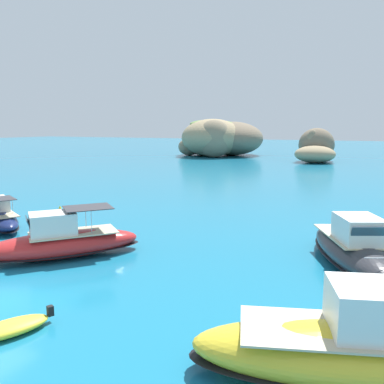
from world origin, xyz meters
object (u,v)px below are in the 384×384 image
object	(u,v)px
islet_small	(316,149)
motorboat_red	(61,242)
dinghy_tender	(10,328)
channel_buoy	(61,222)
islet_large	(220,138)
motorboat_charcoal	(354,249)
motorboat_yellow	(361,349)

from	to	relation	value
islet_small	motorboat_red	world-z (taller)	islet_small
dinghy_tender	channel_buoy	bearing A→B (deg)	127.81
islet_small	motorboat_red	xyz separation A→B (m)	(-1.90, -66.19, -1.72)
islet_large	islet_small	xyz separation A→B (m)	(23.20, -7.08, -1.50)
islet_large	dinghy_tender	distance (m)	84.19
motorboat_red	dinghy_tender	xyz separation A→B (m)	(4.28, -6.84, -0.60)
motorboat_charcoal	motorboat_red	world-z (taller)	motorboat_charcoal
motorboat_charcoal	dinghy_tender	bearing A→B (deg)	-128.38
motorboat_red	channel_buoy	xyz separation A→B (m)	(-4.89, 4.98, -0.49)
motorboat_yellow	channel_buoy	size ratio (longest dim) A/B	6.52
motorboat_red	islet_large	bearing A→B (deg)	106.21
motorboat_yellow	motorboat_red	bearing A→B (deg)	163.64
islet_small	dinghy_tender	distance (m)	73.11
islet_small	dinghy_tender	size ratio (longest dim) A/B	4.52
channel_buoy	motorboat_yellow	bearing A→B (deg)	-25.30
motorboat_yellow	dinghy_tender	size ratio (longest dim) A/B	3.41
islet_large	motorboat_yellow	distance (m)	85.71
islet_large	motorboat_charcoal	xyz separation A→B (m)	(35.21, -67.96, -3.17)
motorboat_yellow	channel_buoy	world-z (taller)	motorboat_yellow
dinghy_tender	motorboat_yellow	bearing A→B (deg)	13.14
motorboat_charcoal	motorboat_yellow	distance (m)	9.73
islet_large	motorboat_red	bearing A→B (deg)	-73.79
motorboat_charcoal	dinghy_tender	world-z (taller)	motorboat_charcoal
motorboat_charcoal	channel_buoy	xyz separation A→B (m)	(-18.81, -0.34, -0.54)
islet_small	motorboat_yellow	xyz separation A→B (m)	(12.98, -70.56, -1.63)
islet_large	motorboat_charcoal	world-z (taller)	islet_large
islet_small	islet_large	bearing A→B (deg)	163.03
islet_large	channel_buoy	world-z (taller)	islet_large
islet_large	dinghy_tender	world-z (taller)	islet_large
dinghy_tender	islet_small	bearing A→B (deg)	91.87
islet_small	dinghy_tender	xyz separation A→B (m)	(2.38, -73.04, -2.32)
islet_small	motorboat_charcoal	distance (m)	62.07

